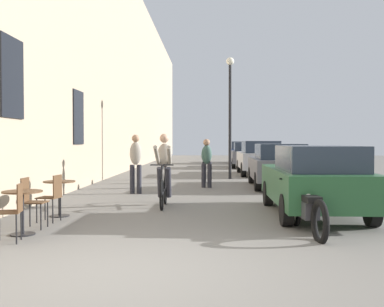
% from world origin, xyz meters
% --- Properties ---
extents(ground_plane, '(88.00, 88.00, 0.00)m').
position_xyz_m(ground_plane, '(0.00, 0.00, 0.00)').
color(ground_plane, slate).
extents(building_facade_left, '(0.54, 68.00, 10.43)m').
position_xyz_m(building_facade_left, '(-3.45, 14.00, 5.21)').
color(building_facade_left, tan).
rests_on(building_facade_left, ground_plane).
extents(cafe_table_near, '(0.64, 0.64, 0.72)m').
position_xyz_m(cafe_table_near, '(-2.11, 2.05, 0.52)').
color(cafe_table_near, black).
rests_on(cafe_table_near, ground_plane).
extents(cafe_chair_near_toward_street, '(0.44, 0.44, 0.89)m').
position_xyz_m(cafe_chair_near_toward_street, '(-2.03, 1.51, 0.52)').
color(cafe_chair_near_toward_street, black).
rests_on(cafe_chair_near_toward_street, ground_plane).
extents(cafe_chair_near_toward_wall, '(0.39, 0.39, 0.89)m').
position_xyz_m(cafe_chair_near_toward_wall, '(-2.18, 2.61, 0.52)').
color(cafe_chair_near_toward_wall, black).
rests_on(cafe_chair_near_toward_wall, ground_plane).
extents(cafe_table_mid, '(0.64, 0.64, 0.72)m').
position_xyz_m(cafe_table_mid, '(-2.10, 3.91, 0.52)').
color(cafe_table_mid, black).
rests_on(cafe_table_mid, ground_plane).
extents(cafe_chair_mid_toward_street, '(0.43, 0.43, 0.89)m').
position_xyz_m(cafe_chair_mid_toward_street, '(-2.03, 3.27, 0.52)').
color(cafe_chair_mid_toward_street, black).
rests_on(cafe_chair_mid_toward_street, ground_plane).
extents(cyclist_on_bicycle, '(0.52, 1.76, 1.74)m').
position_xyz_m(cyclist_on_bicycle, '(-0.12, 5.49, 0.81)').
color(cyclist_on_bicycle, black).
rests_on(cyclist_on_bicycle, ground_plane).
extents(pedestrian_near, '(0.37, 0.29, 1.72)m').
position_xyz_m(pedestrian_near, '(-1.18, 7.97, 0.97)').
color(pedestrian_near, '#26262D').
rests_on(pedestrian_near, ground_plane).
extents(pedestrian_mid, '(0.36, 0.26, 1.60)m').
position_xyz_m(pedestrian_mid, '(0.88, 9.80, 0.90)').
color(pedestrian_mid, '#26262D').
rests_on(pedestrian_mid, ground_plane).
extents(pedestrian_far, '(0.35, 0.26, 1.61)m').
position_xyz_m(pedestrian_far, '(0.88, 11.55, 0.90)').
color(pedestrian_far, '#26262D').
rests_on(pedestrian_far, ground_plane).
extents(street_lamp, '(0.32, 0.32, 4.90)m').
position_xyz_m(street_lamp, '(1.81, 13.30, 3.11)').
color(street_lamp, black).
rests_on(street_lamp, ground_plane).
extents(parked_car_nearest, '(1.74, 4.06, 1.44)m').
position_xyz_m(parked_car_nearest, '(3.11, 4.18, 0.75)').
color(parked_car_nearest, '#23512D').
rests_on(parked_car_nearest, ground_plane).
extents(parked_car_second, '(1.79, 4.09, 1.44)m').
position_xyz_m(parked_car_second, '(3.23, 9.94, 0.75)').
color(parked_car_second, '#595960').
rests_on(parked_car_second, ground_plane).
extents(parked_car_third, '(1.84, 4.33, 1.54)m').
position_xyz_m(parked_car_third, '(3.26, 15.62, 0.80)').
color(parked_car_third, '#B7B7BC').
rests_on(parked_car_third, ground_plane).
extents(parked_car_fourth, '(1.82, 4.12, 1.45)m').
position_xyz_m(parked_car_fourth, '(3.15, 21.43, 0.75)').
color(parked_car_fourth, '#595960').
rests_on(parked_car_fourth, ground_plane).
extents(parked_car_fifth, '(1.91, 4.29, 1.50)m').
position_xyz_m(parked_car_fifth, '(3.30, 26.71, 0.78)').
color(parked_car_fifth, '#384C84').
rests_on(parked_car_fifth, ground_plane).
extents(parked_motorcycle, '(0.62, 2.15, 0.92)m').
position_xyz_m(parked_motorcycle, '(2.57, 2.40, 0.40)').
color(parked_motorcycle, black).
rests_on(parked_motorcycle, ground_plane).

